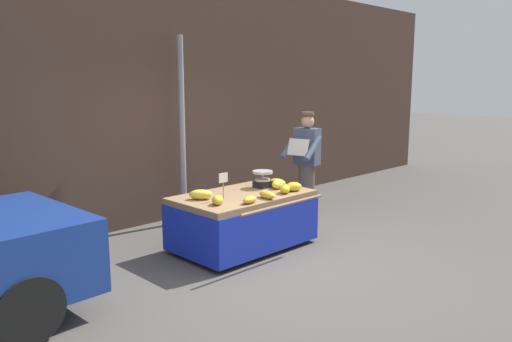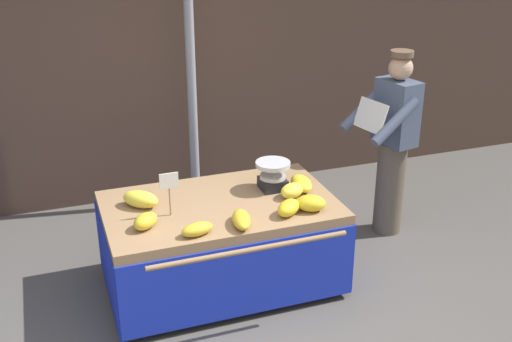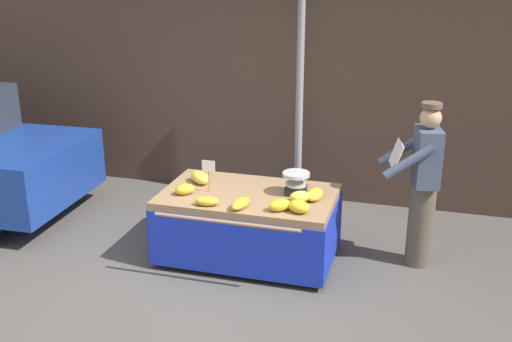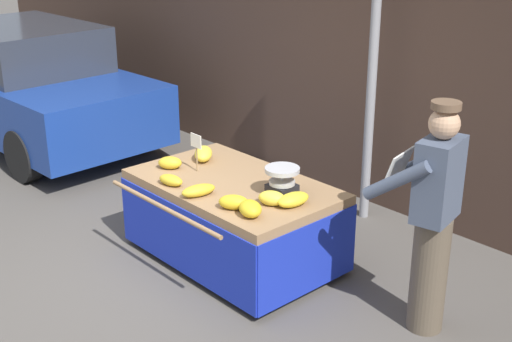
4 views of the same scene
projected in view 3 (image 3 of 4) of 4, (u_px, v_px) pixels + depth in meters
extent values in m
plane|color=#514C47|center=(209.00, 290.00, 5.93)|extent=(60.00, 60.00, 0.00)
cube|color=#473328|center=(280.00, 47.00, 7.79)|extent=(16.00, 0.24, 3.90)
cylinder|color=gray|center=(300.00, 96.00, 7.47)|extent=(0.09, 0.09, 2.87)
cube|color=#93704C|center=(248.00, 197.00, 6.36)|extent=(1.78, 1.08, 0.08)
cylinder|color=black|center=(177.00, 220.00, 6.69)|extent=(0.05, 0.66, 0.66)
cylinder|color=#B7B7BC|center=(175.00, 220.00, 6.70)|extent=(0.01, 0.12, 0.12)
cylinder|color=black|center=(324.00, 238.00, 6.27)|extent=(0.05, 0.66, 0.66)
cylinder|color=#B7B7BC|center=(327.00, 238.00, 6.26)|extent=(0.01, 0.12, 0.12)
cylinder|color=#4C4742|center=(260.00, 212.00, 6.90)|extent=(0.05, 0.05, 0.65)
cube|color=#192DB2|center=(232.00, 249.00, 5.98)|extent=(1.78, 0.02, 0.59)
cube|color=#192DB2|center=(262.00, 207.00, 6.96)|extent=(1.78, 0.02, 0.59)
cube|color=#192DB2|center=(170.00, 217.00, 6.70)|extent=(0.02, 1.08, 0.59)
cube|color=#192DB2|center=(332.00, 236.00, 6.24)|extent=(0.02, 1.08, 0.59)
cylinder|color=#93704C|center=(226.00, 222.00, 5.70)|extent=(1.42, 0.04, 0.04)
cube|color=black|center=(296.00, 190.00, 6.30)|extent=(0.20, 0.20, 0.09)
cylinder|color=#B7B7BC|center=(296.00, 181.00, 6.27)|extent=(0.02, 0.02, 0.11)
cylinder|color=#B7B7BC|center=(296.00, 174.00, 6.25)|extent=(0.28, 0.28, 0.03)
cylinder|color=#B7B7BC|center=(296.00, 184.00, 6.28)|extent=(0.21, 0.21, 0.03)
cylinder|color=#997A51|center=(209.00, 182.00, 6.35)|extent=(0.01, 0.01, 0.22)
cube|color=white|center=(208.00, 166.00, 6.29)|extent=(0.14, 0.01, 0.12)
ellipsoid|color=gold|center=(207.00, 201.00, 6.02)|extent=(0.26, 0.16, 0.09)
ellipsoid|color=gold|center=(185.00, 189.00, 6.30)|extent=(0.25, 0.24, 0.11)
ellipsoid|color=gold|center=(280.00, 205.00, 5.89)|extent=(0.26, 0.25, 0.11)
ellipsoid|color=gold|center=(299.00, 207.00, 5.85)|extent=(0.27, 0.24, 0.12)
ellipsoid|color=yellow|center=(315.00, 194.00, 6.17)|extent=(0.18, 0.30, 0.11)
ellipsoid|color=yellow|center=(200.00, 178.00, 6.61)|extent=(0.32, 0.32, 0.13)
ellipsoid|color=yellow|center=(300.00, 197.00, 6.10)|extent=(0.26, 0.23, 0.11)
ellipsoid|color=gold|center=(240.00, 203.00, 5.96)|extent=(0.18, 0.31, 0.09)
cylinder|color=brown|center=(420.00, 225.00, 6.31)|extent=(0.26, 0.26, 0.88)
cube|color=#475166|center=(427.00, 157.00, 6.07)|extent=(0.30, 0.42, 0.58)
sphere|color=tan|center=(431.00, 118.00, 5.94)|extent=(0.21, 0.21, 0.21)
cylinder|color=brown|center=(432.00, 105.00, 5.90)|extent=(0.20, 0.20, 0.05)
cylinder|color=#475166|center=(409.00, 162.00, 5.88)|extent=(0.49, 0.19, 0.37)
cylinder|color=#475166|center=(402.00, 149.00, 6.28)|extent=(0.49, 0.19, 0.37)
cube|color=silver|center=(396.00, 154.00, 6.08)|extent=(0.16, 0.35, 0.25)
cylinder|color=black|center=(53.00, 173.00, 8.21)|extent=(0.61, 0.20, 0.60)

